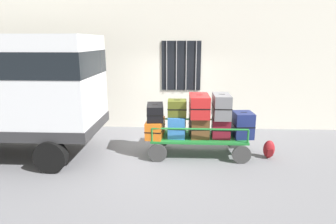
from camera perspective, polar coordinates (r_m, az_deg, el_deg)
ground_plane at (r=7.27m, az=1.35°, el=-7.99°), size 40.00×40.00×0.00m
building_wall at (r=8.96m, az=1.83°, el=12.57°), size 12.00×0.37×5.00m
van at (r=7.68m, az=-29.78°, el=4.95°), size 4.28×2.05×2.88m
luggage_cart at (r=7.00m, az=6.14°, el=-5.61°), size 2.36×1.02×0.48m
cart_railing at (r=6.88m, az=6.23°, el=-2.68°), size 2.23×0.88×0.33m
suitcase_left_bottom at (r=6.88m, az=-2.59°, el=-3.25°), size 0.44×0.82×0.41m
suitcase_left_middle at (r=6.80m, az=-2.61°, el=-0.01°), size 0.45×0.72×0.38m
suitcase_midleft_bottom at (r=6.86m, az=1.82°, el=-2.85°), size 0.44×0.59×0.52m
suitcase_midleft_middle at (r=6.74m, az=1.85°, el=0.83°), size 0.45×0.41×0.39m
suitcase_center_bottom at (r=6.88m, az=6.22°, el=-2.92°), size 0.49×0.62×0.50m
suitcase_center_middle at (r=6.79m, az=6.32°, el=1.30°), size 0.48×0.82×0.52m
suitcase_midright_bottom at (r=6.91m, az=10.61°, el=-3.17°), size 0.44×0.47×0.47m
suitcase_midright_middle at (r=6.85m, az=10.72°, el=1.19°), size 0.40×0.74×0.57m
suitcase_right_bottom at (r=7.02m, az=14.87°, el=-2.50°), size 0.49×0.55×0.62m
backpack at (r=7.24m, az=19.69°, el=-7.11°), size 0.27×0.22×0.44m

